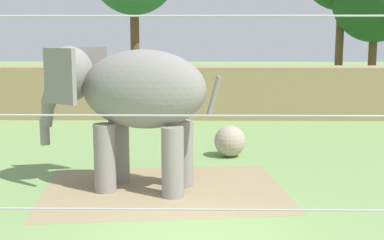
{
  "coord_description": "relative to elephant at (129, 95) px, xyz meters",
  "views": [
    {
      "loc": [
        0.22,
        -8.5,
        3.47
      ],
      "look_at": [
        -0.01,
        4.16,
        1.4
      ],
      "focal_mm": 49.01,
      "sensor_mm": 36.0,
      "label": 1
    }
  ],
  "objects": [
    {
      "name": "embankment_wall",
      "position": [
        1.39,
        10.4,
        -1.05
      ],
      "size": [
        36.0,
        1.8,
        2.15
      ],
      "primitive_type": "cube",
      "color": "#997F56",
      "rests_on": "ground"
    },
    {
      "name": "elephant",
      "position": [
        0.0,
        0.0,
        0.0
      ],
      "size": [
        4.27,
        2.24,
        3.22
      ],
      "color": "gray",
      "rests_on": "ground"
    },
    {
      "name": "cable_fence",
      "position": [
        1.39,
        -6.36,
        -0.22
      ],
      "size": [
        10.63,
        0.23,
        3.8
      ],
      "color": "brown",
      "rests_on": "ground"
    },
    {
      "name": "enrichment_ball",
      "position": [
        2.43,
        3.16,
        -1.68
      ],
      "size": [
        0.9,
        0.9,
        0.9
      ],
      "primitive_type": "sphere",
      "color": "tan",
      "rests_on": "ground"
    },
    {
      "name": "dirt_patch",
      "position": [
        0.76,
        -0.16,
        -2.13
      ],
      "size": [
        5.8,
        4.55,
        0.01
      ],
      "primitive_type": "cube",
      "rotation": [
        0.0,
        0.0,
        0.12
      ],
      "color": "#937F5B",
      "rests_on": "ground"
    },
    {
      "name": "ground_plane",
      "position": [
        1.39,
        -3.08,
        -2.13
      ],
      "size": [
        120.0,
        120.0,
        0.0
      ],
      "primitive_type": "plane",
      "color": "#759956"
    }
  ]
}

